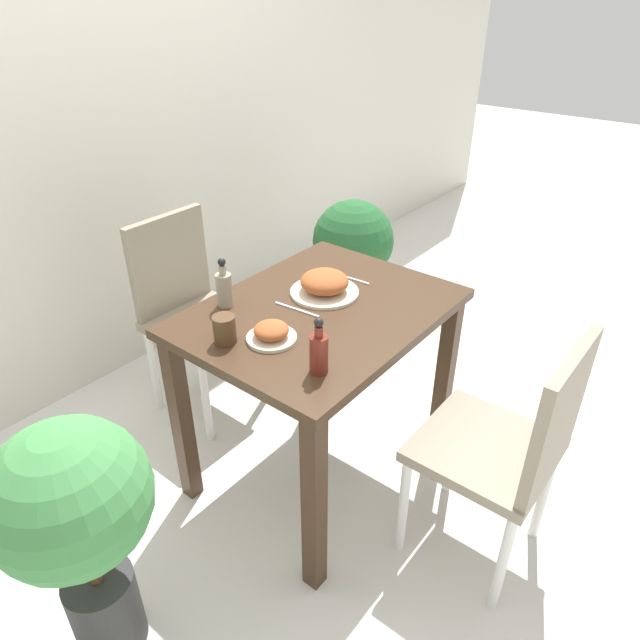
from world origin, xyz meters
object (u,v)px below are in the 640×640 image
chair_near (511,444)px  food_plate (325,284)px  sauce_bottle (224,288)px  potted_plant_right (353,254)px  condiment_bottle (319,352)px  drink_cup (225,329)px  side_plate (271,333)px  chair_far (190,304)px  potted_plant_left (76,515)px

chair_near → food_plate: (0.05, 0.79, 0.29)m
sauce_bottle → potted_plant_right: sauce_bottle is taller
food_plate → sauce_bottle: (-0.29, 0.22, 0.03)m
condiment_bottle → food_plate: bearing=36.2°
food_plate → drink_cup: size_ratio=2.72×
chair_near → side_plate: 0.84m
potted_plant_right → sauce_bottle: bearing=-168.0°
sauce_bottle → potted_plant_right: bearing=12.0°
drink_cup → potted_plant_right: bearing=17.8°
condiment_bottle → potted_plant_right: 1.47m
chair_far → potted_plant_right: (0.92, -0.24, -0.01)m
chair_far → side_plate: bearing=-109.4°
chair_far → potted_plant_left: bearing=-144.4°
side_plate → potted_plant_left: (-0.71, 0.06, -0.24)m
chair_far → potted_plant_right: chair_far is taller
potted_plant_right → potted_plant_left: bearing=-166.3°
chair_near → potted_plant_right: size_ratio=1.13×
chair_far → condiment_bottle: bearing=-107.3°
chair_far → potted_plant_left: 1.21m
food_plate → condiment_bottle: bearing=-143.8°
potted_plant_right → drink_cup: bearing=-162.2°
chair_near → condiment_bottle: condiment_bottle is taller
sauce_bottle → potted_plant_right: 1.19m
sauce_bottle → potted_plant_left: 0.86m
chair_near → potted_plant_right: chair_near is taller
chair_far → potted_plant_left: chair_far is taller
chair_far → food_plate: size_ratio=3.59×
chair_far → sauce_bottle: sauce_bottle is taller
food_plate → condiment_bottle: 0.49m
drink_cup → potted_plant_left: 0.67m
chair_far → condiment_bottle: size_ratio=4.96×
chair_far → potted_plant_right: 0.95m
chair_near → drink_cup: chair_near is taller
sauce_bottle → potted_plant_left: bearing=-163.8°
side_plate → potted_plant_right: size_ratio=0.20×
side_plate → chair_near: bearing=-67.0°
potted_plant_right → food_plate: bearing=-151.0°
side_plate → condiment_bottle: condiment_bottle is taller
food_plate → chair_far: bearing=97.0°
chair_far → potted_plant_left: size_ratio=1.08×
chair_near → side_plate: bearing=-67.0°
chair_near → potted_plant_left: 1.29m
food_plate → sauce_bottle: bearing=142.6°
drink_cup → potted_plant_left: drink_cup is taller
drink_cup → side_plate: bearing=-46.8°
food_plate → drink_cup: drink_cup is taller
side_plate → potted_plant_left: 0.76m
chair_far → potted_plant_right: bearing=-14.6°
sauce_bottle → condiment_bottle: bearing=-101.6°
chair_near → food_plate: bearing=-93.4°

